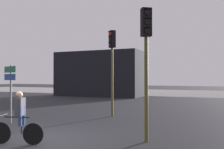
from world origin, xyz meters
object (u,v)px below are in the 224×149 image
at_px(direction_sign_post, 10,83).
at_px(cyclist, 19,117).
at_px(traffic_light_center, 112,57).
at_px(distant_building, 100,74).
at_px(traffic_light_near_right, 146,48).

height_order(direction_sign_post, cyclist, direction_sign_post).
distance_m(traffic_light_center, cyclist, 6.58).
distance_m(distant_building, traffic_light_center, 15.29).
relative_size(distant_building, traffic_light_near_right, 2.29).
height_order(traffic_light_near_right, direction_sign_post, traffic_light_near_right).
xyz_separation_m(distant_building, direction_sign_post, (3.89, -16.99, -0.69)).
height_order(traffic_light_near_right, cyclist, traffic_light_near_right).
height_order(distant_building, traffic_light_near_right, distant_building).
bearing_deg(direction_sign_post, cyclist, 160.46).
bearing_deg(traffic_light_near_right, direction_sign_post, -40.86).
height_order(traffic_light_center, direction_sign_post, traffic_light_center).
bearing_deg(traffic_light_center, distant_building, -31.16).
bearing_deg(distant_building, traffic_light_center, -61.39).
bearing_deg(cyclist, distant_building, 4.34).
height_order(distant_building, direction_sign_post, distant_building).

